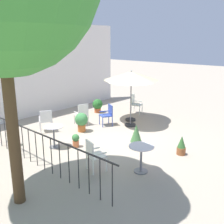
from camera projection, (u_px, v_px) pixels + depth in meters
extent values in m
plane|color=tan|center=(119.00, 136.00, 9.70)|extent=(60.00, 60.00, 0.00)
cube|color=silver|center=(41.00, 69.00, 12.26)|extent=(9.31, 0.30, 4.20)
cube|color=black|center=(39.00, 133.00, 7.06)|extent=(0.03, 5.66, 0.03)
cylinder|color=black|center=(112.00, 185.00, 5.47)|extent=(0.02, 0.02, 1.00)
cylinder|color=black|center=(100.00, 179.00, 5.70)|extent=(0.02, 0.02, 1.00)
cylinder|color=black|center=(89.00, 174.00, 5.93)|extent=(0.02, 0.02, 1.00)
cylinder|color=black|center=(78.00, 169.00, 6.16)|extent=(0.02, 0.02, 1.00)
cylinder|color=black|center=(69.00, 165.00, 6.39)|extent=(0.02, 0.02, 1.00)
cylinder|color=black|center=(60.00, 160.00, 6.62)|extent=(0.02, 0.02, 1.00)
cylinder|color=black|center=(51.00, 156.00, 6.85)|extent=(0.02, 0.02, 1.00)
cylinder|color=black|center=(44.00, 152.00, 7.07)|extent=(0.02, 0.02, 1.00)
cylinder|color=black|center=(36.00, 149.00, 7.30)|extent=(0.02, 0.02, 1.00)
cylinder|color=black|center=(29.00, 146.00, 7.53)|extent=(0.02, 0.02, 1.00)
cylinder|color=black|center=(23.00, 143.00, 7.76)|extent=(0.02, 0.02, 1.00)
cylinder|color=black|center=(17.00, 140.00, 7.99)|extent=(0.02, 0.02, 1.00)
cylinder|color=black|center=(11.00, 137.00, 8.22)|extent=(0.02, 0.02, 1.00)
cylinder|color=black|center=(6.00, 134.00, 8.45)|extent=(0.02, 0.02, 1.00)
cylinder|color=black|center=(0.00, 132.00, 8.68)|extent=(0.02, 0.02, 1.00)
cylinder|color=#493620|center=(13.00, 131.00, 5.36)|extent=(0.24, 0.24, 3.26)
sphere|color=#31882E|center=(33.00, 2.00, 5.60)|extent=(2.24, 2.24, 2.24)
cylinder|color=#2D2D2D|center=(130.00, 125.00, 10.87)|extent=(0.44, 0.44, 0.08)
cylinder|color=slate|center=(131.00, 100.00, 10.60)|extent=(0.04, 0.04, 2.21)
cone|color=beige|center=(131.00, 77.00, 10.36)|extent=(1.85, 1.85, 0.39)
sphere|color=slate|center=(131.00, 71.00, 10.30)|extent=(0.06, 0.06, 0.06)
cylinder|color=#2D2D2D|center=(130.00, 120.00, 11.59)|extent=(0.44, 0.44, 0.08)
cylinder|color=slate|center=(131.00, 97.00, 11.32)|extent=(0.04, 0.04, 2.15)
cone|color=beige|center=(131.00, 76.00, 11.09)|extent=(2.27, 2.27, 0.36)
sphere|color=slate|center=(131.00, 71.00, 11.03)|extent=(0.06, 0.06, 0.06)
cylinder|color=white|center=(53.00, 127.00, 8.51)|extent=(0.62, 0.62, 0.02)
cylinder|color=slate|center=(54.00, 137.00, 8.61)|extent=(0.06, 0.06, 0.70)
cylinder|color=slate|center=(55.00, 147.00, 8.70)|extent=(0.34, 0.34, 0.03)
cylinder|color=silver|center=(141.00, 146.00, 6.89)|extent=(0.67, 0.67, 0.02)
cylinder|color=slate|center=(141.00, 159.00, 6.99)|extent=(0.06, 0.06, 0.72)
cylinder|color=slate|center=(141.00, 171.00, 7.08)|extent=(0.37, 0.37, 0.03)
cube|color=white|center=(96.00, 155.00, 7.06)|extent=(0.55, 0.55, 0.04)
cube|color=white|center=(90.00, 149.00, 6.90)|extent=(0.17, 0.41, 0.42)
cube|color=white|center=(100.00, 154.00, 6.86)|extent=(0.38, 0.16, 0.03)
cube|color=white|center=(93.00, 149.00, 7.19)|extent=(0.38, 0.16, 0.03)
cylinder|color=white|center=(107.00, 164.00, 7.04)|extent=(0.04, 0.04, 0.41)
cylinder|color=white|center=(100.00, 159.00, 7.38)|extent=(0.04, 0.04, 0.41)
cylinder|color=white|center=(93.00, 168.00, 6.85)|extent=(0.04, 0.04, 0.41)
cylinder|color=white|center=(87.00, 162.00, 7.19)|extent=(0.04, 0.04, 0.41)
cube|color=white|center=(46.00, 120.00, 10.12)|extent=(0.63, 0.62, 0.04)
cube|color=white|center=(46.00, 116.00, 9.88)|extent=(0.42, 0.25, 0.41)
cube|color=white|center=(51.00, 117.00, 10.16)|extent=(0.23, 0.38, 0.03)
cube|color=white|center=(40.00, 118.00, 10.02)|extent=(0.23, 0.38, 0.03)
cylinder|color=white|center=(51.00, 124.00, 10.45)|extent=(0.04, 0.04, 0.42)
cylinder|color=white|center=(40.00, 125.00, 10.30)|extent=(0.04, 0.04, 0.42)
cylinder|color=white|center=(53.00, 127.00, 10.07)|extent=(0.04, 0.04, 0.42)
cylinder|color=white|center=(41.00, 128.00, 9.92)|extent=(0.04, 0.04, 0.42)
cube|color=silver|center=(81.00, 115.00, 10.94)|extent=(0.60, 0.61, 0.04)
cube|color=silver|center=(83.00, 110.00, 10.69)|extent=(0.44, 0.17, 0.47)
cube|color=silver|center=(86.00, 111.00, 11.02)|extent=(0.17, 0.43, 0.03)
cube|color=silver|center=(76.00, 113.00, 10.80)|extent=(0.17, 0.43, 0.03)
cylinder|color=silver|center=(84.00, 118.00, 11.29)|extent=(0.04, 0.04, 0.40)
cylinder|color=silver|center=(74.00, 119.00, 11.08)|extent=(0.04, 0.04, 0.40)
cylinder|color=silver|center=(88.00, 120.00, 10.92)|extent=(0.04, 0.04, 0.40)
cylinder|color=silver|center=(79.00, 122.00, 10.70)|extent=(0.04, 0.04, 0.40)
cube|color=#344BA2|center=(106.00, 115.00, 10.84)|extent=(0.62, 0.62, 0.04)
cube|color=#344BA2|center=(110.00, 110.00, 10.85)|extent=(0.24, 0.41, 0.41)
cube|color=#344BA2|center=(104.00, 111.00, 11.00)|extent=(0.38, 0.22, 0.03)
cube|color=#344BA2|center=(107.00, 114.00, 10.62)|extent=(0.38, 0.22, 0.03)
cylinder|color=#344BA2|center=(99.00, 120.00, 11.02)|extent=(0.04, 0.04, 0.41)
cylinder|color=#344BA2|center=(103.00, 123.00, 10.63)|extent=(0.04, 0.04, 0.41)
cylinder|color=#344BA2|center=(109.00, 119.00, 11.16)|extent=(0.04, 0.04, 0.41)
cylinder|color=#344BA2|center=(112.00, 121.00, 10.77)|extent=(0.04, 0.04, 0.41)
cube|color=silver|center=(137.00, 105.00, 12.59)|extent=(0.59, 0.58, 0.04)
cube|color=silver|center=(133.00, 99.00, 12.60)|extent=(0.43, 0.19, 0.47)
cube|color=silver|center=(135.00, 103.00, 12.37)|extent=(0.17, 0.40, 0.03)
cube|color=silver|center=(138.00, 101.00, 12.75)|extent=(0.17, 0.40, 0.03)
cylinder|color=silver|center=(140.00, 111.00, 12.38)|extent=(0.04, 0.04, 0.42)
cylinder|color=silver|center=(142.00, 109.00, 12.77)|extent=(0.04, 0.04, 0.42)
cylinder|color=silver|center=(131.00, 110.00, 12.54)|extent=(0.04, 0.04, 0.42)
cylinder|color=silver|center=(134.00, 108.00, 12.92)|extent=(0.04, 0.04, 0.42)
cylinder|color=brown|center=(181.00, 151.00, 8.13)|extent=(0.27, 0.27, 0.23)
cylinder|color=#382819|center=(181.00, 148.00, 8.10)|extent=(0.24, 0.24, 0.02)
cone|color=#33642D|center=(182.00, 142.00, 8.05)|extent=(0.25, 0.25, 0.37)
cylinder|color=#BD652E|center=(82.00, 128.00, 10.18)|extent=(0.30, 0.30, 0.27)
cylinder|color=#382819|center=(82.00, 125.00, 10.15)|extent=(0.26, 0.26, 0.02)
sphere|color=#3B7C41|center=(81.00, 119.00, 10.09)|extent=(0.50, 0.50, 0.50)
cylinder|color=#955238|center=(136.00, 144.00, 8.76)|extent=(0.30, 0.30, 0.17)
cylinder|color=#382819|center=(136.00, 142.00, 8.74)|extent=(0.26, 0.26, 0.02)
cone|color=#457640|center=(136.00, 133.00, 8.66)|extent=(0.38, 0.38, 0.58)
cylinder|color=#CD6A3E|center=(76.00, 144.00, 8.70)|extent=(0.21, 0.21, 0.22)
cylinder|color=#382819|center=(76.00, 141.00, 8.68)|extent=(0.19, 0.19, 0.02)
sphere|color=#3C7B3D|center=(76.00, 138.00, 8.65)|extent=(0.24, 0.24, 0.24)
cylinder|color=#AA4B2C|center=(12.00, 142.00, 8.80)|extent=(0.21, 0.21, 0.27)
cylinder|color=#382819|center=(12.00, 138.00, 8.77)|extent=(0.19, 0.19, 0.02)
sphere|color=#48753E|center=(12.00, 134.00, 8.73)|extent=(0.32, 0.32, 0.32)
cylinder|color=#B0532F|center=(98.00, 110.00, 12.89)|extent=(0.31, 0.31, 0.20)
cylinder|color=#382819|center=(98.00, 108.00, 12.87)|extent=(0.27, 0.27, 0.02)
sphere|color=#256328|center=(98.00, 104.00, 12.81)|extent=(0.49, 0.49, 0.49)
sphere|color=#EF553B|center=(98.00, 101.00, 12.96)|extent=(0.09, 0.09, 0.09)
sphere|color=#EF553B|center=(94.00, 102.00, 12.85)|extent=(0.11, 0.11, 0.11)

